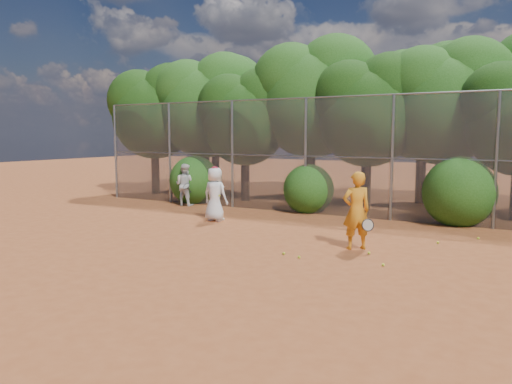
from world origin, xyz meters
The scene contains 23 objects.
ground centered at (0.00, 0.00, 0.00)m, with size 80.00×80.00×0.00m, color #954821.
fence_back centered at (-0.12, 6.00, 2.05)m, with size 20.05×0.09×4.03m.
tree_0 centered at (-9.44, 8.04, 3.93)m, with size 4.38×3.81×6.00m.
tree_1 centered at (-6.94, 8.54, 4.16)m, with size 4.64×4.03×6.35m.
tree_2 centered at (-4.45, 7.83, 3.58)m, with size 3.99×3.47×5.47m.
tree_3 centered at (-1.94, 8.84, 4.40)m, with size 4.89×4.26×6.70m.
tree_4 centered at (0.55, 8.24, 3.76)m, with size 4.19×3.64×5.73m.
tree_5 centered at (3.06, 9.04, 4.05)m, with size 4.51×3.92×6.17m.
tree_9 centered at (-7.94, 10.84, 4.34)m, with size 4.83×4.20×6.62m.
tree_10 centered at (-2.93, 11.05, 4.63)m, with size 5.15×4.48×7.06m.
tree_11 centered at (2.06, 10.64, 4.16)m, with size 4.64×4.03×6.35m.
bush_0 centered at (-6.00, 6.30, 1.00)m, with size 2.00×2.00×2.00m, color #1D4B12.
bush_1 centered at (-1.00, 6.30, 0.90)m, with size 1.80×1.80×1.80m, color #1D4B12.
bush_2 centered at (4.00, 6.30, 1.10)m, with size 2.20×2.20×2.20m, color #1D4B12.
player_yellow centered at (2.31, 1.53, 0.94)m, with size 0.90×0.78×1.88m.
player_teen centered at (-2.86, 3.14, 0.87)m, with size 0.85×0.56×1.75m.
player_white centered at (-5.80, 5.40, 0.81)m, with size 0.89×0.78×1.63m.
ball_0 centered at (3.33, 0.26, 0.03)m, with size 0.07×0.07×0.07m, color #C0CF25.
ball_1 centered at (3.95, 3.10, 0.03)m, with size 0.07×0.07×0.07m, color #C0CF25.
ball_2 centered at (1.51, 0.00, 0.03)m, with size 0.07×0.07×0.07m, color #C0CF25.
ball_3 centered at (2.76, 1.14, 0.03)m, with size 0.07×0.07×0.07m, color #C0CF25.
ball_4 centered at (1.07, 0.13, 0.03)m, with size 0.07×0.07×0.07m, color #C0CF25.
ball_5 centered at (4.79, 4.16, 0.03)m, with size 0.07×0.07×0.07m, color #C0CF25.
Camera 1 is at (6.01, -9.95, 2.76)m, focal length 35.00 mm.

